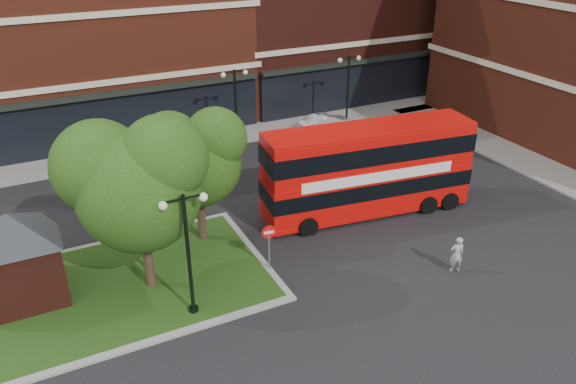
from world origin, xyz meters
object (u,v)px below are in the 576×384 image
bus (368,164)px  woman (457,254)px  car_white (325,123)px  car_silver (93,154)px

bus → woman: (0.49, -5.98, -1.75)m
woman → car_white: (3.27, 16.48, -0.20)m
woman → car_white: size_ratio=0.44×
car_silver → car_white: size_ratio=0.97×
car_silver → car_white: (14.83, -1.50, -0.00)m
bus → car_silver: bus is taller
woman → car_silver: 21.38m
car_silver → car_white: 14.91m
car_silver → bus: bearing=-137.9°
car_silver → car_white: bearing=-96.4°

